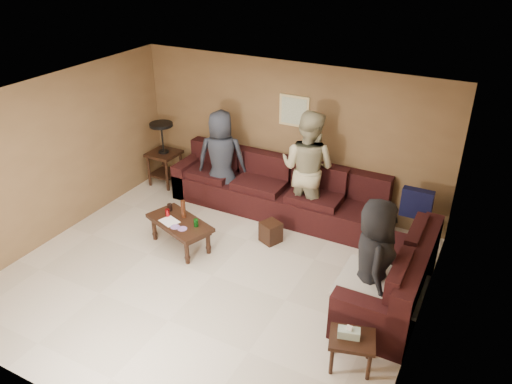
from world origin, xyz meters
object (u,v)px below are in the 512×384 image
(side_table_right, at_px, (351,341))
(waste_bin, at_px, (271,232))
(end_table_left, at_px, (164,153))
(coffee_table, at_px, (180,225))
(person_middle, at_px, (307,168))
(sectional_sofa, at_px, (308,220))
(person_left, at_px, (221,159))
(person_right, at_px, (373,261))

(side_table_right, relative_size, waste_bin, 1.78)
(waste_bin, bearing_deg, end_table_left, 161.92)
(coffee_table, xyz_separation_m, person_middle, (1.39, 1.59, 0.58))
(sectional_sofa, height_order, person_left, person_left)
(sectional_sofa, height_order, person_middle, person_middle)
(sectional_sofa, bearing_deg, coffee_table, -146.16)
(waste_bin, distance_m, person_left, 1.65)
(waste_bin, relative_size, person_right, 0.20)
(person_middle, bearing_deg, sectional_sofa, 120.94)
(side_table_right, relative_size, person_right, 0.36)
(coffee_table, height_order, person_middle, person_middle)
(side_table_right, bearing_deg, waste_bin, 135.56)
(person_right, bearing_deg, waste_bin, 42.39)
(person_left, relative_size, person_right, 1.04)
(coffee_table, bearing_deg, person_middle, 48.86)
(person_left, bearing_deg, sectional_sofa, 143.84)
(person_left, bearing_deg, side_table_right, 117.23)
(waste_bin, distance_m, person_right, 2.14)
(coffee_table, height_order, side_table_right, coffee_table)
(sectional_sofa, distance_m, person_right, 1.91)
(coffee_table, xyz_separation_m, person_left, (-0.15, 1.49, 0.47))
(sectional_sofa, height_order, side_table_right, sectional_sofa)
(coffee_table, bearing_deg, waste_bin, 32.99)
(sectional_sofa, bearing_deg, person_right, -43.46)
(person_middle, bearing_deg, side_table_right, 125.99)
(coffee_table, bearing_deg, sectional_sofa, 33.84)
(side_table_right, bearing_deg, end_table_left, 149.13)
(person_left, bearing_deg, person_middle, 160.03)
(coffee_table, distance_m, person_left, 1.57)
(person_left, height_order, person_middle, person_middle)
(sectional_sofa, height_order, waste_bin, sectional_sofa)
(person_left, relative_size, person_middle, 0.88)
(sectional_sofa, relative_size, waste_bin, 14.05)
(end_table_left, bearing_deg, waste_bin, -18.08)
(side_table_right, xyz_separation_m, person_middle, (-1.66, 2.69, 0.60))
(waste_bin, distance_m, person_middle, 1.18)
(sectional_sofa, distance_m, person_left, 1.90)
(side_table_right, distance_m, person_middle, 3.21)
(coffee_table, distance_m, side_table_right, 3.24)
(end_table_left, xyz_separation_m, person_left, (1.35, -0.14, 0.21))
(coffee_table, xyz_separation_m, side_table_right, (3.05, -1.09, -0.02))
(sectional_sofa, relative_size, person_right, 2.85)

